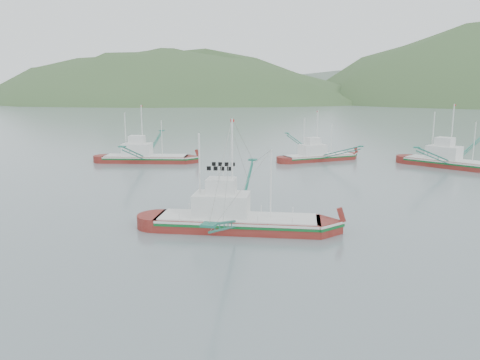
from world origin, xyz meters
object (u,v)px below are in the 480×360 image
(bg_boat_far, at_px, (318,149))
(main_boat, at_px, (236,210))
(bg_boat_left, at_px, (145,151))
(bg_boat_right, at_px, (453,154))

(bg_boat_far, bearing_deg, main_boat, -132.24)
(main_boat, height_order, bg_boat_far, main_boat)
(bg_boat_left, bearing_deg, bg_boat_right, -3.13)
(main_boat, bearing_deg, bg_boat_far, 78.22)
(main_boat, relative_size, bg_boat_right, 1.05)
(bg_boat_right, distance_m, bg_boat_left, 50.04)
(bg_boat_far, distance_m, bg_boat_left, 29.82)
(bg_boat_far, relative_size, bg_boat_left, 0.79)
(main_boat, height_order, bg_boat_left, main_boat)
(main_boat, xyz_separation_m, bg_boat_left, (-26.33, 32.40, 0.09))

